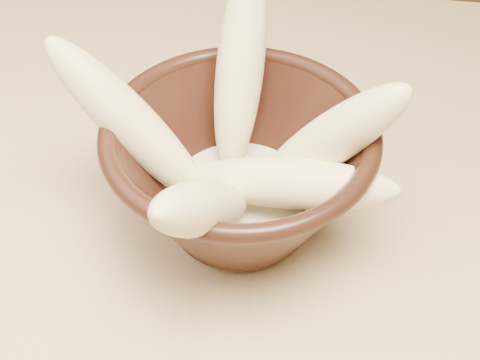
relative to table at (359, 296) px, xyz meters
name	(u,v)px	position (x,y,z in m)	size (l,w,h in m)	color
table	(359,296)	(0.00, 0.00, 0.00)	(1.20, 0.80, 0.75)	tan
bowl	(240,171)	(-0.11, 0.00, 0.14)	(0.21, 0.21, 0.11)	black
milk_puddle	(240,196)	(-0.11, 0.00, 0.12)	(0.12, 0.12, 0.02)	beige
banana_upright	(240,67)	(-0.12, 0.07, 0.20)	(0.04, 0.04, 0.17)	#EDD48C
banana_left	(131,123)	(-0.19, 0.00, 0.18)	(0.04, 0.04, 0.17)	#EDD48C
banana_right	(330,140)	(-0.04, 0.01, 0.18)	(0.04, 0.04, 0.16)	#EDD48C
banana_across	(289,183)	(-0.07, -0.02, 0.16)	(0.04, 0.04, 0.16)	#EDD48C
banana_front	(204,208)	(-0.13, -0.07, 0.18)	(0.04, 0.04, 0.17)	#EDD48C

